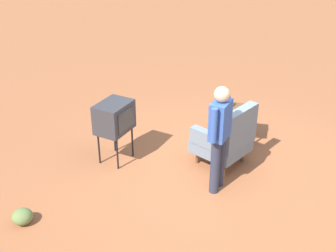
{
  "coord_description": "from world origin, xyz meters",
  "views": [
    {
      "loc": [
        5.78,
        0.77,
        3.83
      ],
      "look_at": [
        -0.12,
        -0.76,
        0.65
      ],
      "focal_mm": 46.18,
      "sensor_mm": 36.0,
      "label": 1
    }
  ],
  "objects_px": {
    "armchair": "(227,138)",
    "soda_can_red": "(242,112)",
    "side_table": "(238,114)",
    "flower_vase": "(227,101)",
    "tv_on_stand": "(114,117)",
    "person_standing": "(219,133)",
    "soda_can_blue": "(251,108)"
  },
  "relations": [
    {
      "from": "armchair",
      "to": "soda_can_red",
      "type": "distance_m",
      "value": 0.68
    },
    {
      "from": "armchair",
      "to": "side_table",
      "type": "bearing_deg",
      "value": 174.23
    },
    {
      "from": "tv_on_stand",
      "to": "soda_can_blue",
      "type": "bearing_deg",
      "value": 119.07
    },
    {
      "from": "side_table",
      "to": "soda_can_red",
      "type": "bearing_deg",
      "value": 17.32
    },
    {
      "from": "armchair",
      "to": "tv_on_stand",
      "type": "distance_m",
      "value": 1.82
    },
    {
      "from": "side_table",
      "to": "soda_can_red",
      "type": "relative_size",
      "value": 5.06
    },
    {
      "from": "person_standing",
      "to": "soda_can_red",
      "type": "xyz_separation_m",
      "value": [
        -1.32,
        0.19,
        -0.26
      ]
    },
    {
      "from": "person_standing",
      "to": "soda_can_blue",
      "type": "distance_m",
      "value": 1.59
    },
    {
      "from": "armchair",
      "to": "flower_vase",
      "type": "height_order",
      "value": "armchair"
    },
    {
      "from": "person_standing",
      "to": "flower_vase",
      "type": "xyz_separation_m",
      "value": [
        -1.52,
        -0.08,
        -0.17
      ]
    },
    {
      "from": "person_standing",
      "to": "soda_can_blue",
      "type": "xyz_separation_m",
      "value": [
        -1.53,
        0.34,
        -0.26
      ]
    },
    {
      "from": "soda_can_red",
      "to": "armchair",
      "type": "bearing_deg",
      "value": -13.63
    },
    {
      "from": "tv_on_stand",
      "to": "person_standing",
      "type": "bearing_deg",
      "value": 77.59
    },
    {
      "from": "armchair",
      "to": "soda_can_blue",
      "type": "bearing_deg",
      "value": 160.44
    },
    {
      "from": "armchair",
      "to": "person_standing",
      "type": "bearing_deg",
      "value": -2.98
    },
    {
      "from": "side_table",
      "to": "soda_can_red",
      "type": "height_order",
      "value": "soda_can_red"
    },
    {
      "from": "armchair",
      "to": "soda_can_red",
      "type": "xyz_separation_m",
      "value": [
        -0.64,
        0.15,
        0.18
      ]
    },
    {
      "from": "tv_on_stand",
      "to": "flower_vase",
      "type": "bearing_deg",
      "value": 124.57
    },
    {
      "from": "armchair",
      "to": "side_table",
      "type": "distance_m",
      "value": 0.86
    },
    {
      "from": "person_standing",
      "to": "soda_can_blue",
      "type": "height_order",
      "value": "person_standing"
    },
    {
      "from": "flower_vase",
      "to": "soda_can_red",
      "type": "bearing_deg",
      "value": 54.24
    },
    {
      "from": "soda_can_red",
      "to": "flower_vase",
      "type": "bearing_deg",
      "value": -125.76
    },
    {
      "from": "soda_can_red",
      "to": "flower_vase",
      "type": "xyz_separation_m",
      "value": [
        -0.2,
        -0.27,
        0.09
      ]
    },
    {
      "from": "person_standing",
      "to": "flower_vase",
      "type": "relative_size",
      "value": 6.19
    },
    {
      "from": "person_standing",
      "to": "flower_vase",
      "type": "bearing_deg",
      "value": -176.95
    },
    {
      "from": "soda_can_red",
      "to": "flower_vase",
      "type": "relative_size",
      "value": 0.46
    },
    {
      "from": "tv_on_stand",
      "to": "flower_vase",
      "type": "relative_size",
      "value": 3.89
    },
    {
      "from": "tv_on_stand",
      "to": "soda_can_blue",
      "type": "xyz_separation_m",
      "value": [
        -1.15,
        2.07,
        -0.1
      ]
    },
    {
      "from": "tv_on_stand",
      "to": "flower_vase",
      "type": "height_order",
      "value": "tv_on_stand"
    },
    {
      "from": "person_standing",
      "to": "tv_on_stand",
      "type": "bearing_deg",
      "value": -102.41
    },
    {
      "from": "soda_can_blue",
      "to": "armchair",
      "type": "bearing_deg",
      "value": -19.56
    },
    {
      "from": "person_standing",
      "to": "soda_can_red",
      "type": "height_order",
      "value": "person_standing"
    }
  ]
}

